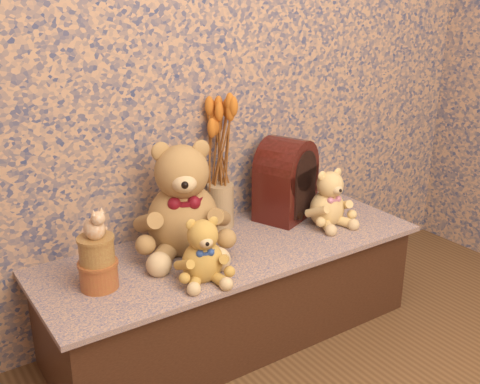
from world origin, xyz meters
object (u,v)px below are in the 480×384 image
Objects in this scene: teddy_medium at (202,246)px; teddy_small at (328,195)px; biscuit_tin_lower at (99,275)px; cathedral_radio at (286,178)px; cat_figurine at (94,222)px; ceramic_vase at (221,205)px; teddy_large at (182,192)px.

teddy_small is at bearing 26.73° from teddy_medium.
biscuit_tin_lower is (-1.00, 0.01, -0.08)m from teddy_small.
teddy_small is 0.19m from cathedral_radio.
cathedral_radio is at bearing 42.40° from teddy_medium.
cat_figurine is at bearing 173.41° from teddy_medium.
cathedral_radio is (0.58, 0.28, 0.05)m from teddy_medium.
biscuit_tin_lower is at bearing 166.76° from cathedral_radio.
ceramic_vase is at bearing 153.58° from teddy_small.
teddy_medium reaches higher than ceramic_vase.
cat_figurine reaches higher than biscuit_tin_lower.
cathedral_radio reaches higher than biscuit_tin_lower.
cathedral_radio is at bearing -3.96° from cat_figurine.
cat_figurine is at bearing 166.76° from cathedral_radio.
cat_figurine is (0.00, 0.00, 0.19)m from biscuit_tin_lower.
ceramic_vase is (0.23, 0.11, -0.14)m from teddy_large.
cat_figurine is (-1.00, 0.01, 0.11)m from teddy_small.
ceramic_vase is at bearing 19.23° from biscuit_tin_lower.
teddy_large is 0.64m from teddy_small.
teddy_medium is 0.69m from teddy_small.
teddy_large reaches higher than cathedral_radio.
teddy_small reaches higher than biscuit_tin_lower.
teddy_large is 0.29m from ceramic_vase.
teddy_large reaches higher than ceramic_vase.
teddy_medium is at bearing -36.18° from cat_figurine.
teddy_small reaches higher than ceramic_vase.
teddy_small is at bearing -80.56° from cathedral_radio.
teddy_medium is at bearing -176.47° from cathedral_radio.
cathedral_radio reaches higher than ceramic_vase.
ceramic_vase is (0.29, 0.35, -0.03)m from teddy_medium.
teddy_medium is 0.69× the size of cathedral_radio.
biscuit_tin_lower is at bearing 173.41° from teddy_medium.
teddy_medium is 0.37m from cat_figurine.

